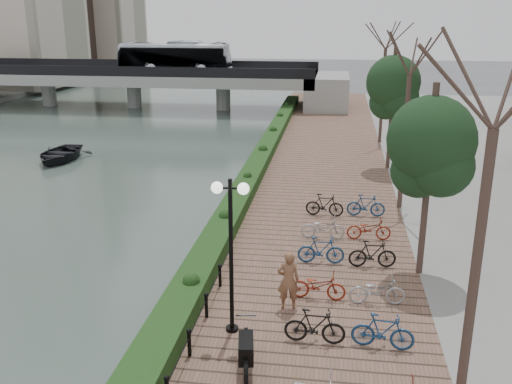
% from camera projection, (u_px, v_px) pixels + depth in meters
% --- Properties ---
extents(river_water, '(30.00, 130.00, 0.02)m').
position_uv_depth(river_water, '(33.00, 155.00, 38.02)').
color(river_water, '#415249').
rests_on(river_water, ground).
extents(promenade, '(8.00, 75.00, 0.50)m').
position_uv_depth(promenade, '(314.00, 198.00, 28.33)').
color(promenade, brown).
rests_on(promenade, ground).
extents(hedge, '(1.10, 56.00, 0.60)m').
position_uv_depth(hedge, '(253.00, 172.00, 30.98)').
color(hedge, '#1E3A15').
rests_on(hedge, promenade).
extents(chain_fence, '(0.10, 14.10, 0.70)m').
position_uv_depth(chain_fence, '(179.00, 366.00, 13.86)').
color(chain_fence, black).
rests_on(chain_fence, promenade).
extents(lamppost, '(1.02, 0.32, 4.45)m').
position_uv_depth(lamppost, '(231.00, 223.00, 15.13)').
color(lamppost, black).
rests_on(lamppost, promenade).
extents(motorcycle, '(0.79, 1.77, 1.07)m').
position_uv_depth(motorcycle, '(246.00, 347.00, 14.32)').
color(motorcycle, black).
rests_on(motorcycle, promenade).
extents(pedestrian, '(0.74, 0.55, 1.85)m').
position_uv_depth(pedestrian, '(288.00, 280.00, 17.03)').
color(pedestrian, brown).
rests_on(pedestrian, promenade).
extents(bicycle_parking, '(2.40, 14.69, 1.00)m').
position_uv_depth(bicycle_parking, '(347.00, 270.00, 18.75)').
color(bicycle_parking, '#A4A4A8').
rests_on(bicycle_parking, promenade).
extents(street_trees, '(3.20, 37.12, 6.80)m').
position_uv_depth(street_trees, '(414.00, 157.00, 22.22)').
color(street_trees, '#35271F').
rests_on(street_trees, promenade).
extents(bridge, '(36.00, 10.77, 6.50)m').
position_uv_depth(bridge, '(142.00, 74.00, 55.78)').
color(bridge, gray).
rests_on(bridge, ground).
extents(boat, '(3.33, 4.58, 0.93)m').
position_uv_depth(boat, '(59.00, 154.00, 36.30)').
color(boat, black).
rests_on(boat, river_water).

